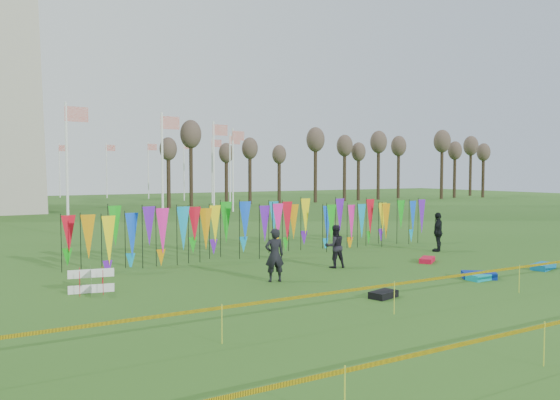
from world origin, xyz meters
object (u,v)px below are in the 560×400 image
kite_bag_red (427,260)px  kite_bag_teal (543,266)px  person_mid (335,246)px  kite_bag_black (383,294)px  box_kite (91,281)px  person_right (438,232)px  kite_bag_turquoise (481,277)px  person_left (274,255)px  kite_bag_blue (479,275)px

kite_bag_red → kite_bag_teal: bearing=-52.3°
person_mid → kite_bag_black: size_ratio=1.93×
box_kite → person_right: (16.34, 1.07, 0.55)m
kite_bag_red → kite_bag_turquoise: bearing=-106.5°
kite_bag_teal → kite_bag_black: bearing=-176.1°
kite_bag_turquoise → kite_bag_black: bearing=-175.4°
box_kite → person_left: size_ratio=0.42×
person_mid → kite_bag_turquoise: (3.09, -4.62, -0.75)m
box_kite → kite_bag_turquoise: size_ratio=0.73×
kite_bag_turquoise → kite_bag_red: size_ratio=0.99×
person_mid → kite_bag_black: person_mid is taller
person_left → kite_bag_teal: 10.91m
box_kite → person_mid: (9.41, -0.07, 0.47)m
person_left → kite_bag_turquoise: (6.56, -3.41, -0.83)m
person_right → kite_bag_black: (-8.70, -6.15, -0.84)m
kite_bag_turquoise → kite_bag_red: 3.90m
person_right → kite_bag_blue: person_right is taller
kite_bag_teal → box_kite: bearing=164.6°
kite_bag_black → kite_bag_teal: size_ratio=0.75×
person_left → kite_bag_teal: bearing=177.6°
kite_bag_black → box_kite: bearing=146.4°
person_mid → person_left: bearing=30.8°
box_kite → kite_bag_red: 13.65m
box_kite → person_right: bearing=3.8°
person_right → kite_bag_turquoise: bearing=25.1°
kite_bag_black → kite_bag_blue: bearing=6.8°
kite_bag_turquoise → kite_bag_teal: (3.84, 0.20, 0.01)m
person_left → kite_bag_black: bearing=128.8°
person_left → kite_bag_black: person_left is taller
person_right → kite_bag_turquoise: (-3.83, -5.76, -0.84)m
kite_bag_turquoise → kite_bag_black: kite_bag_turquoise is taller
person_right → kite_bag_teal: bearing=58.8°
box_kite → person_mid: 9.43m
kite_bag_blue → kite_bag_teal: 3.72m
kite_bag_blue → kite_bag_black: bearing=-173.2°
kite_bag_blue → kite_bag_black: (-4.99, -0.60, -0.02)m
box_kite → person_right: size_ratio=0.42×
kite_bag_red → person_right: bearing=36.5°
person_right → kite_bag_turquoise: size_ratio=1.75×
kite_bag_turquoise → kite_bag_black: (-4.87, -0.39, -0.00)m
kite_bag_red → kite_bag_black: bearing=-145.3°
kite_bag_turquoise → kite_bag_red: kite_bag_turquoise is taller
box_kite → kite_bag_black: (7.64, -5.08, -0.29)m
kite_bag_turquoise → kite_bag_blue: 0.24m
box_kite → person_mid: bearing=-0.4°
person_mid → person_right: bearing=-159.2°
box_kite → kite_bag_red: (13.61, -0.95, -0.29)m
person_right → kite_bag_black: person_right is taller
box_kite → kite_bag_turquoise: box_kite is taller
person_left → person_mid: size_ratio=1.09×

